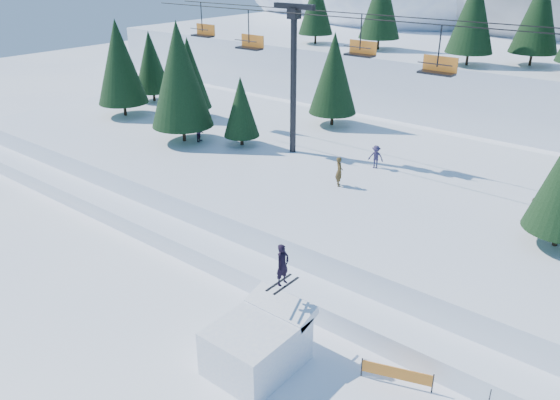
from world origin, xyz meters
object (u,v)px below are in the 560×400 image
Objects in this scene: jump_kicker at (258,342)px; chairlift at (432,76)px; banner_near at (397,373)px; banner_far at (460,374)px.

chairlift is (-1.06, 16.72, 8.16)m from jump_kicker.
chairlift is 17.05× the size of banner_near.
jump_kicker is 5.69m from banner_near.
banner_near is at bearing -142.25° from banner_far.
chairlift reaches higher than jump_kicker.
banner_near and banner_far have the same top height.
banner_near is 0.99× the size of banner_far.
chairlift is at bearing 122.64° from banner_far.
banner_near is at bearing 27.19° from jump_kicker.
chairlift is at bearing 113.28° from banner_near.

